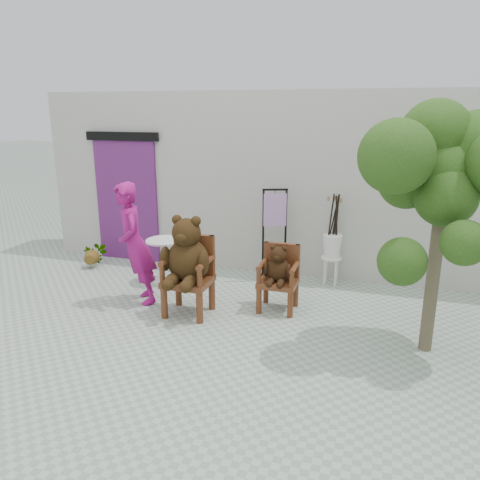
{
  "coord_description": "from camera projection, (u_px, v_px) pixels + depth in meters",
  "views": [
    {
      "loc": [
        1.45,
        -4.8,
        2.71
      ],
      "look_at": [
        -0.42,
        1.18,
        0.95
      ],
      "focal_mm": 35.0,
      "sensor_mm": 36.0,
      "label": 1
    }
  ],
  "objects": [
    {
      "name": "ground_plane",
      "position": [
        244.0,
        345.0,
        5.56
      ],
      "size": [
        60.0,
        60.0,
        0.0
      ],
      "primitive_type": "plane",
      "color": "#9CA897",
      "rests_on": "ground"
    },
    {
      "name": "back_wall",
      "position": [
        296.0,
        182.0,
        8.0
      ],
      "size": [
        9.0,
        1.0,
        3.0
      ],
      "primitive_type": "cube",
      "color": "#BBB9AF",
      "rests_on": "ground"
    },
    {
      "name": "doorway",
      "position": [
        127.0,
        197.0,
        8.47
      ],
      "size": [
        1.4,
        0.11,
        2.33
      ],
      "color": "#5F2062",
      "rests_on": "ground"
    },
    {
      "name": "chair_big",
      "position": [
        188.0,
        260.0,
        6.23
      ],
      "size": [
        0.68,
        0.73,
        1.38
      ],
      "color": "#4A230F",
      "rests_on": "ground"
    },
    {
      "name": "chair_small",
      "position": [
        279.0,
        271.0,
        6.42
      ],
      "size": [
        0.52,
        0.51,
        0.94
      ],
      "color": "#4A230F",
      "rests_on": "ground"
    },
    {
      "name": "person",
      "position": [
        135.0,
        244.0,
        6.57
      ],
      "size": [
        0.72,
        0.76,
        1.75
      ],
      "primitive_type": "imported",
      "rotation": [
        0.0,
        0.0,
        -0.94
      ],
      "color": "#99126A",
      "rests_on": "ground"
    },
    {
      "name": "cafe_table",
      "position": [
        165.0,
        256.0,
        7.5
      ],
      "size": [
        0.6,
        0.6,
        0.7
      ],
      "rotation": [
        0.0,
        0.0,
        0.17
      ],
      "color": "white",
      "rests_on": "ground"
    },
    {
      "name": "display_stand",
      "position": [
        274.0,
        246.0,
        7.51
      ],
      "size": [
        0.54,
        0.49,
        1.51
      ],
      "rotation": [
        0.0,
        0.0,
        0.36
      ],
      "color": "black",
      "rests_on": "ground"
    },
    {
      "name": "stool_bucket",
      "position": [
        332.0,
        246.0,
        7.33
      ],
      "size": [
        0.32,
        0.32,
        1.45
      ],
      "rotation": [
        0.0,
        0.0,
        -0.04
      ],
      "color": "white",
      "rests_on": "ground"
    },
    {
      "name": "tree",
      "position": [
        445.0,
        169.0,
        4.98
      ],
      "size": [
        1.79,
        1.52,
        2.83
      ],
      "rotation": [
        0.0,
        0.0,
        -0.25
      ],
      "color": "#463D2A",
      "rests_on": "ground"
    },
    {
      "name": "potted_plant",
      "position": [
        94.0,
        254.0,
        8.31
      ],
      "size": [
        0.5,
        0.46,
        0.45
      ],
      "primitive_type": "imported",
      "rotation": [
        0.0,
        0.0,
        0.34
      ],
      "color": "#19370F",
      "rests_on": "ground"
    }
  ]
}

